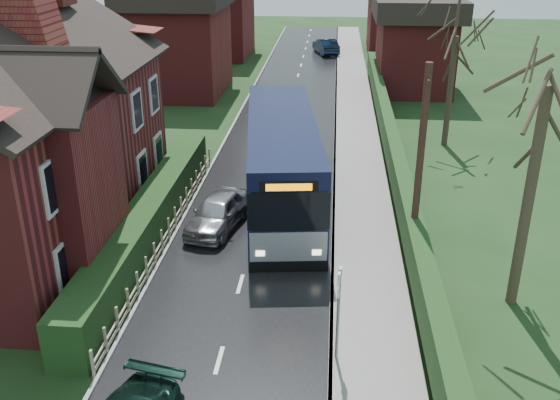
# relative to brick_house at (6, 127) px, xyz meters

# --- Properties ---
(ground) EXTENTS (140.00, 140.00, 0.00)m
(ground) POSITION_rel_brick_house_xyz_m (8.73, -4.78, -4.38)
(ground) COLOR #233F1B
(ground) RESTS_ON ground
(road) EXTENTS (6.00, 100.00, 0.02)m
(road) POSITION_rel_brick_house_xyz_m (8.73, 5.22, -4.37)
(road) COLOR black
(road) RESTS_ON ground
(pavement) EXTENTS (2.50, 100.00, 0.14)m
(pavement) POSITION_rel_brick_house_xyz_m (12.98, 5.22, -4.31)
(pavement) COLOR slate
(pavement) RESTS_ON ground
(kerb_right) EXTENTS (0.12, 100.00, 0.14)m
(kerb_right) POSITION_rel_brick_house_xyz_m (11.78, 5.22, -4.31)
(kerb_right) COLOR gray
(kerb_right) RESTS_ON ground
(kerb_left) EXTENTS (0.12, 100.00, 0.10)m
(kerb_left) POSITION_rel_brick_house_xyz_m (5.68, 5.22, -4.33)
(kerb_left) COLOR gray
(kerb_left) RESTS_ON ground
(front_hedge) EXTENTS (1.20, 16.00, 1.60)m
(front_hedge) POSITION_rel_brick_house_xyz_m (4.83, 0.22, -3.58)
(front_hedge) COLOR black
(front_hedge) RESTS_ON ground
(picket_fence) EXTENTS (0.10, 16.00, 0.90)m
(picket_fence) POSITION_rel_brick_house_xyz_m (5.58, 0.22, -3.93)
(picket_fence) COLOR gray
(picket_fence) RESTS_ON ground
(right_wall_hedge) EXTENTS (0.60, 50.00, 1.80)m
(right_wall_hedge) POSITION_rel_brick_house_xyz_m (14.53, 5.22, -3.36)
(right_wall_hedge) COLOR maroon
(right_wall_hedge) RESTS_ON ground
(brick_house) EXTENTS (9.30, 14.60, 10.30)m
(brick_house) POSITION_rel_brick_house_xyz_m (0.00, 0.00, 0.00)
(brick_house) COLOR maroon
(brick_house) RESTS_ON ground
(bus) EXTENTS (4.23, 12.37, 3.68)m
(bus) POSITION_rel_brick_house_xyz_m (9.54, 4.12, -2.55)
(bus) COLOR black
(bus) RESTS_ON ground
(car_silver) EXTENTS (2.34, 4.21, 1.35)m
(car_silver) POSITION_rel_brick_house_xyz_m (7.23, 1.38, -3.70)
(car_silver) COLOR #B6B6BC
(car_silver) RESTS_ON ground
(car_distant) EXTENTS (2.72, 4.62, 1.44)m
(car_distant) POSITION_rel_brick_house_xyz_m (10.73, 38.67, -3.66)
(car_distant) COLOR black
(car_distant) RESTS_ON ground
(bus_stop_sign) EXTENTS (0.12, 0.44, 2.92)m
(bus_stop_sign) POSITION_rel_brick_house_xyz_m (11.93, -6.53, -2.45)
(bus_stop_sign) COLOR slate
(bus_stop_sign) RESTS_ON ground
(telegraph_pole) EXTENTS (0.24, 0.92, 7.10)m
(telegraph_pole) POSITION_rel_brick_house_xyz_m (14.53, -0.82, -0.78)
(telegraph_pole) COLOR black
(telegraph_pole) RESTS_ON ground
(tree_right_near) EXTENTS (4.61, 4.61, 9.95)m
(tree_right_near) POSITION_rel_brick_house_xyz_m (17.46, -3.05, 3.06)
(tree_right_near) COLOR #3D3224
(tree_right_near) RESTS_ON ground
(tree_right_far) EXTENTS (4.31, 4.31, 8.33)m
(tree_right_far) POSITION_rel_brick_house_xyz_m (17.73, 12.60, 1.85)
(tree_right_far) COLOR #31271D
(tree_right_far) RESTS_ON ground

